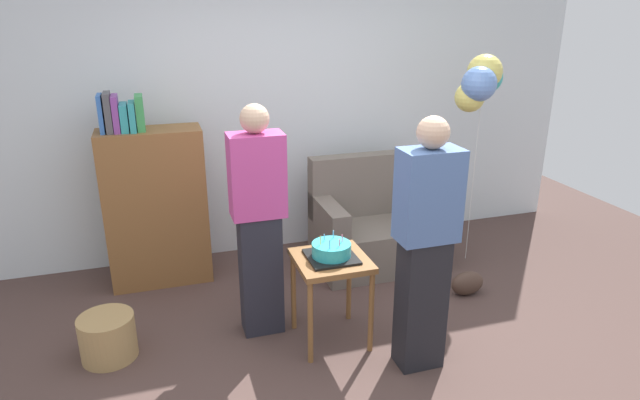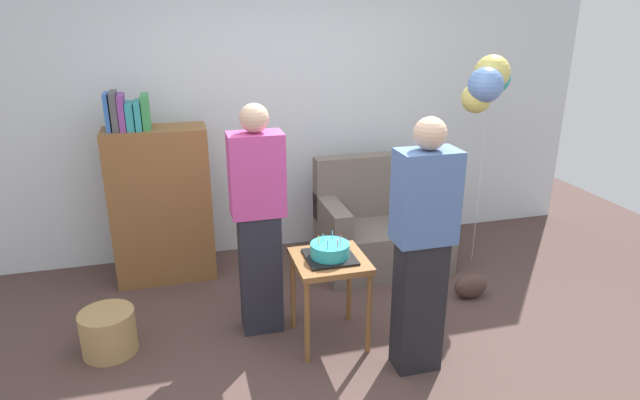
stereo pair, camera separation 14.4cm
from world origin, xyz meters
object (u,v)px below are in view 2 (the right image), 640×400
balloon_bunch (488,82)px  couch (381,228)px  wicker_basket (108,332)px  handbag (471,286)px  person_holding_cake (422,248)px  birthday_cake (330,251)px  bookshelf (160,202)px  side_table (330,271)px  person_blowing_candles (258,221)px

balloon_bunch → couch: bearing=165.9°
wicker_basket → handbag: bearing=0.2°
person_holding_cake → wicker_basket: 2.15m
handbag → balloon_bunch: size_ratio=0.15×
couch → handbag: (0.47, -0.78, -0.24)m
person_holding_cake → birthday_cake: bearing=-57.1°
bookshelf → side_table: (1.09, -1.27, -0.15)m
person_blowing_candles → balloon_bunch: 2.23m
wicker_basket → balloon_bunch: bearing=11.0°
wicker_basket → handbag: 2.72m
person_blowing_candles → person_holding_cake: size_ratio=1.00×
birthday_cake → balloon_bunch: 2.02m
side_table → balloon_bunch: size_ratio=0.34×
bookshelf → couch: bearing=-7.0°
wicker_basket → side_table: bearing=-9.5°
couch → handbag: 0.94m
bookshelf → person_blowing_candles: size_ratio=0.98×
side_table → person_holding_cake: (0.45, -0.42, 0.30)m
couch → birthday_cake: couch is taller
person_blowing_candles → balloon_bunch: (2.00, 0.57, 0.79)m
bookshelf → wicker_basket: bookshelf is taller
person_blowing_candles → handbag: 1.83m
couch → handbag: couch is taller
person_blowing_candles → handbag: (1.68, -0.01, -0.73)m
couch → wicker_basket: couch is taller
couch → bookshelf: size_ratio=0.69×
side_table → birthday_cake: size_ratio=1.96×
birthday_cake → person_blowing_candles: (-0.43, 0.27, 0.16)m
balloon_bunch → birthday_cake: bearing=-152.0°
person_holding_cake → handbag: person_holding_cake is taller
couch → wicker_basket: size_ratio=3.06×
side_table → balloon_bunch: bearing=28.0°
side_table → handbag: bearing=11.6°
person_holding_cake → handbag: 1.28m
handbag → person_holding_cake: bearing=-139.4°
wicker_basket → couch: bearing=19.5°
person_blowing_candles → couch: bearing=50.4°
wicker_basket → person_blowing_candles: bearing=1.4°
bookshelf → person_blowing_candles: 1.21m
person_blowing_candles → side_table: bearing=-14.6°
birthday_cake → person_holding_cake: bearing=-43.0°
bookshelf → birthday_cake: bookshelf is taller
side_table → person_holding_cake: bearing=-43.0°
couch → balloon_bunch: bearing=-14.1°
handbag → balloon_bunch: 1.66m
bookshelf → person_holding_cake: size_ratio=0.98×
person_blowing_candles → handbag: size_ratio=5.82×
bookshelf → balloon_bunch: 2.86m
couch → birthday_cake: 1.34m
bookshelf → handbag: bookshelf is taller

